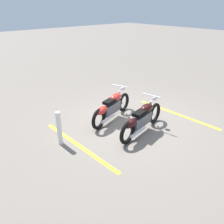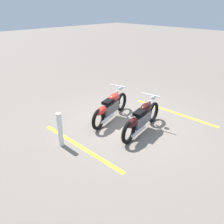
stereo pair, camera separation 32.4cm
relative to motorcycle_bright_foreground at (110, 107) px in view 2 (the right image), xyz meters
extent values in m
plane|color=slate|center=(-0.30, 0.60, -0.46)|extent=(60.00, 60.00, 0.00)
torus|color=black|center=(-0.80, -0.25, -0.13)|extent=(0.67, 0.30, 0.67)
torus|color=black|center=(0.69, 0.21, -0.13)|extent=(0.67, 0.30, 0.67)
cube|color=#59595E|center=(-0.01, -0.01, -0.04)|extent=(0.87, 0.45, 0.32)
ellipsoid|color=red|center=(-0.26, -0.08, 0.26)|extent=(0.58, 0.42, 0.24)
ellipsoid|color=red|center=(0.54, 0.16, 0.10)|extent=(0.61, 0.39, 0.22)
cube|color=black|center=(0.12, 0.03, 0.24)|extent=(0.49, 0.36, 0.09)
cylinder|color=silver|center=(-0.58, -0.18, 0.13)|extent=(0.27, 0.13, 0.56)
cylinder|color=silver|center=(-0.53, -0.17, 0.56)|extent=(0.21, 0.60, 0.04)
sphere|color=silver|center=(-0.72, -0.22, 0.42)|extent=(0.15, 0.15, 0.15)
cylinder|color=silver|center=(0.34, 0.24, -0.20)|extent=(0.70, 0.29, 0.09)
torus|color=black|center=(-0.92, 1.06, -0.13)|extent=(0.68, 0.24, 0.67)
torus|color=black|center=(0.61, 1.37, -0.13)|extent=(0.68, 0.24, 0.67)
cube|color=#59595E|center=(-0.10, 1.22, -0.04)|extent=(0.87, 0.38, 0.32)
ellipsoid|color=black|center=(-0.37, 1.17, 0.26)|extent=(0.56, 0.38, 0.24)
ellipsoid|color=black|center=(0.46, 1.34, 0.10)|extent=(0.60, 0.34, 0.22)
cube|color=black|center=(0.03, 1.25, 0.24)|extent=(0.48, 0.32, 0.09)
cylinder|color=silver|center=(-0.69, 1.11, 0.13)|extent=(0.27, 0.11, 0.56)
cylinder|color=silver|center=(-0.64, 1.12, 0.56)|extent=(0.16, 0.62, 0.04)
sphere|color=silver|center=(-0.84, 1.08, 0.42)|extent=(0.15, 0.15, 0.15)
cylinder|color=silver|center=(0.26, 1.44, -0.20)|extent=(0.70, 0.22, 0.09)
cylinder|color=white|center=(2.01, 0.16, 0.02)|extent=(0.14, 0.14, 0.96)
cube|color=yellow|center=(-2.01, 1.18, -0.46)|extent=(0.21, 3.20, 0.01)
cube|color=yellow|center=(1.70, 0.58, -0.46)|extent=(0.21, 3.20, 0.01)
camera|label=1|loc=(4.55, 5.20, 3.08)|focal=37.20mm
camera|label=2|loc=(4.79, 4.98, 3.08)|focal=37.20mm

